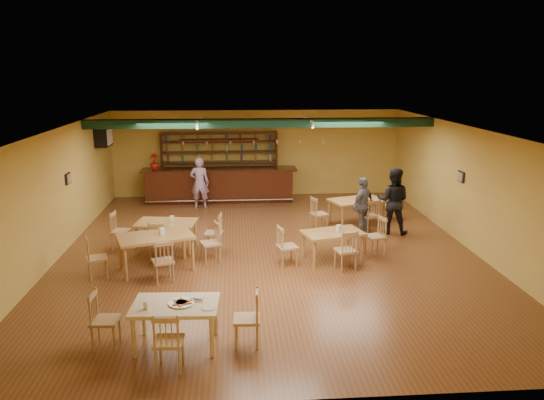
{
  "coord_description": "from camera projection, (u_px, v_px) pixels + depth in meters",
  "views": [
    {
      "loc": [
        -0.82,
        -12.14,
        4.35
      ],
      "look_at": [
        0.13,
        0.6,
        1.15
      ],
      "focal_mm": 34.42,
      "sensor_mm": 36.0,
      "label": 1
    }
  ],
  "objects": [
    {
      "name": "floor",
      "position": [
        268.0,
        251.0,
        12.86
      ],
      "size": [
        12.0,
        12.0,
        0.0
      ],
      "primitive_type": "plane",
      "color": "brown",
      "rests_on": "ground"
    },
    {
      "name": "ceiling_beam",
      "position": [
        262.0,
        123.0,
        14.87
      ],
      "size": [
        10.0,
        0.3,
        0.25
      ],
      "primitive_type": "cube",
      "color": "#10301E",
      "rests_on": "ceiling"
    },
    {
      "name": "track_rail_left",
      "position": [
        199.0,
        119.0,
        15.31
      ],
      "size": [
        0.05,
        2.5,
        0.05
      ],
      "primitive_type": "cube",
      "color": "white",
      "rests_on": "ceiling"
    },
    {
      "name": "track_rail_right",
      "position": [
        307.0,
        118.0,
        15.54
      ],
      "size": [
        0.05,
        2.5,
        0.05
      ],
      "primitive_type": "cube",
      "color": "white",
      "rests_on": "ceiling"
    },
    {
      "name": "ac_unit",
      "position": [
        103.0,
        137.0,
        16.01
      ],
      "size": [
        0.34,
        0.7,
        0.48
      ],
      "primitive_type": "cube",
      "color": "white",
      "rests_on": "wall_left"
    },
    {
      "name": "picture_left",
      "position": [
        68.0,
        179.0,
        13.06
      ],
      "size": [
        0.04,
        0.34,
        0.28
      ],
      "primitive_type": "cube",
      "color": "black",
      "rests_on": "wall_left"
    },
    {
      "name": "picture_right",
      "position": [
        461.0,
        177.0,
        13.29
      ],
      "size": [
        0.04,
        0.34,
        0.28
      ],
      "primitive_type": "cube",
      "color": "black",
      "rests_on": "wall_right"
    },
    {
      "name": "bar_counter",
      "position": [
        220.0,
        185.0,
        17.61
      ],
      "size": [
        5.17,
        0.85,
        1.13
      ],
      "primitive_type": "cube",
      "color": "#33180A",
      "rests_on": "ground"
    },
    {
      "name": "back_bar_hutch",
      "position": [
        220.0,
        165.0,
        18.08
      ],
      "size": [
        4.0,
        0.4,
        2.28
      ],
      "primitive_type": "cube",
      "color": "#33180A",
      "rests_on": "ground"
    },
    {
      "name": "poinsettia",
      "position": [
        154.0,
        162.0,
        17.26
      ],
      "size": [
        0.38,
        0.38,
        0.52
      ],
      "primitive_type": "imported",
      "rotation": [
        0.0,
        0.0,
        0.35
      ],
      "color": "#AD1A10",
      "rests_on": "bar_counter"
    },
    {
      "name": "dining_table_a",
      "position": [
        167.0,
        236.0,
        12.89
      ],
      "size": [
        1.55,
        1.06,
        0.72
      ],
      "primitive_type": "cube",
      "rotation": [
        0.0,
        0.0,
        -0.14
      ],
      "color": "olive",
      "rests_on": "ground"
    },
    {
      "name": "dining_table_b",
      "position": [
        356.0,
        212.0,
        14.95
      ],
      "size": [
        1.72,
        1.33,
        0.75
      ],
      "primitive_type": "cube",
      "rotation": [
        0.0,
        0.0,
        0.32
      ],
      "color": "olive",
      "rests_on": "ground"
    },
    {
      "name": "dining_table_c",
      "position": [
        156.0,
        252.0,
        11.58
      ],
      "size": [
        1.84,
        1.44,
        0.8
      ],
      "primitive_type": "cube",
      "rotation": [
        0.0,
        0.0,
        0.33
      ],
      "color": "olive",
      "rests_on": "ground"
    },
    {
      "name": "dining_table_d",
      "position": [
        333.0,
        246.0,
        12.2
      ],
      "size": [
        1.54,
        1.15,
        0.69
      ],
      "primitive_type": "cube",
      "rotation": [
        0.0,
        0.0,
        0.26
      ],
      "color": "olive",
      "rests_on": "ground"
    },
    {
      "name": "near_table",
      "position": [
        176.0,
        325.0,
        8.38
      ],
      "size": [
        1.41,
        0.95,
        0.73
      ],
      "primitive_type": "cube",
      "rotation": [
        0.0,
        0.0,
        -0.05
      ],
      "color": "beige",
      "rests_on": "ground"
    },
    {
      "name": "pizza_tray",
      "position": [
        181.0,
        303.0,
        8.3
      ],
      "size": [
        0.5,
        0.5,
        0.01
      ],
      "primitive_type": "cylinder",
      "rotation": [
        0.0,
        0.0,
        -0.32
      ],
      "color": "silver",
      "rests_on": "near_table"
    },
    {
      "name": "parmesan_shaker",
      "position": [
        146.0,
        305.0,
        8.1
      ],
      "size": [
        0.08,
        0.08,
        0.11
      ],
      "primitive_type": "cylinder",
      "rotation": [
        0.0,
        0.0,
        -0.05
      ],
      "color": "#EAE5C6",
      "rests_on": "near_table"
    },
    {
      "name": "napkin_stack",
      "position": [
        198.0,
        297.0,
        8.5
      ],
      "size": [
        0.23,
        0.2,
        0.03
      ],
      "primitive_type": "cube",
      "rotation": [
        0.0,
        0.0,
        -0.26
      ],
      "color": "white",
      "rests_on": "near_table"
    },
    {
      "name": "pizza_server",
      "position": [
        191.0,
        301.0,
        8.35
      ],
      "size": [
        0.33,
        0.11,
        0.0
      ],
      "primitive_type": "cube",
      "rotation": [
        0.0,
        0.0,
        -0.07
      ],
      "color": "silver",
      "rests_on": "pizza_tray"
    },
    {
      "name": "side_plate",
      "position": [
        209.0,
        308.0,
        8.14
      ],
      "size": [
        0.23,
        0.23,
        0.01
      ],
      "primitive_type": "cylinder",
      "rotation": [
        0.0,
        0.0,
        -0.05
      ],
      "color": "white",
      "rests_on": "near_table"
    },
    {
      "name": "patron_bar",
      "position": [
        200.0,
        183.0,
        16.71
      ],
      "size": [
        0.64,
        0.44,
        1.66
      ],
      "primitive_type": "imported",
      "rotation": [
        0.0,
        0.0,
        3.06
      ],
      "color": "purple",
      "rests_on": "ground"
    },
    {
      "name": "patron_right_a",
      "position": [
        393.0,
        201.0,
        14.11
      ],
      "size": [
        1.07,
        0.96,
        1.8
      ],
      "primitive_type": "imported",
      "rotation": [
        0.0,
        0.0,
        2.76
      ],
      "color": "black",
      "rests_on": "ground"
    },
    {
      "name": "patron_right_b",
      "position": [
        363.0,
        205.0,
        14.12
      ],
      "size": [
        0.93,
        0.91,
        1.56
      ],
      "primitive_type": "imported",
      "rotation": [
        0.0,
        0.0,
        3.9
      ],
      "color": "slate",
      "rests_on": "ground"
    }
  ]
}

